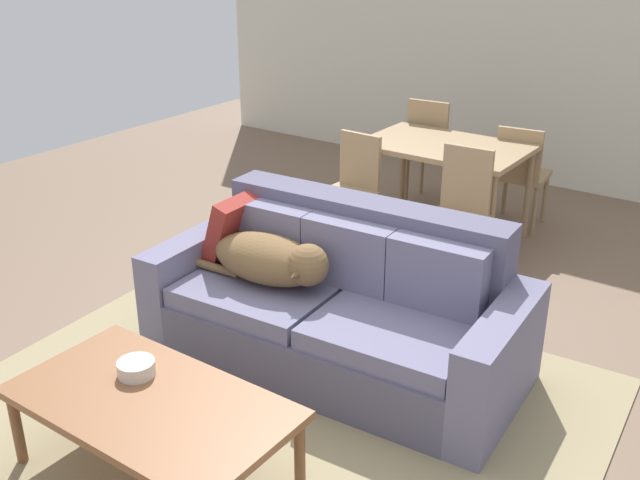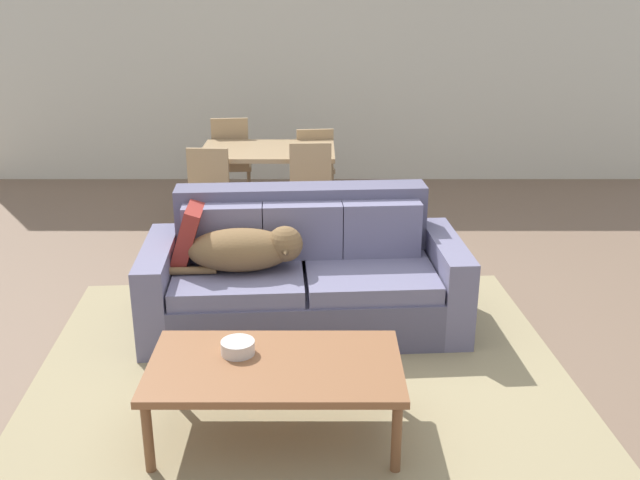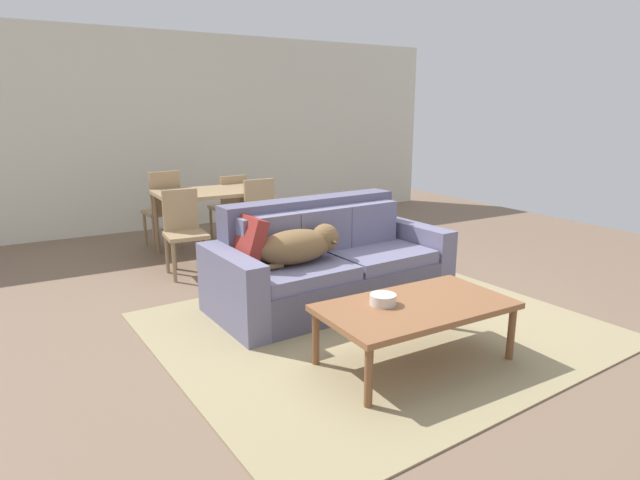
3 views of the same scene
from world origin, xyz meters
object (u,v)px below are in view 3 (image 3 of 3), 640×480
at_px(couch, 328,264).
at_px(dining_chair_near_left, 184,228).
at_px(dining_table, 211,197).
at_px(dining_chair_far_left, 164,206).
at_px(dining_chair_far_right, 230,204).
at_px(bowl_on_coffee_table, 383,299).
at_px(throw_pillow_by_left_arm, 246,242).
at_px(dining_chair_near_right, 264,218).
at_px(coffee_table, 416,310).
at_px(dog_on_left_cushion, 300,245).

height_order(couch, dining_chair_near_left, couch).
height_order(dining_table, dining_chair_near_left, dining_chair_near_left).
height_order(dining_chair_far_left, dining_chair_far_right, dining_chair_far_left).
xyz_separation_m(bowl_on_coffee_table, dining_table, (-0.06, 3.21, 0.22)).
relative_size(throw_pillow_by_left_arm, dining_chair_near_left, 0.49).
distance_m(dining_chair_near_left, dining_chair_near_right, 0.90).
bearing_deg(dining_table, bowl_on_coffee_table, -88.94).
bearing_deg(coffee_table, dining_chair_near_left, 105.25).
bearing_deg(dining_chair_far_right, coffee_table, 81.22).
xyz_separation_m(coffee_table, dining_chair_far_right, (0.17, 3.84, 0.10)).
bearing_deg(throw_pillow_by_left_arm, dog_on_left_cushion, -19.69).
bearing_deg(bowl_on_coffee_table, dining_chair_far_right, 84.48).
height_order(dog_on_left_cushion, dining_chair_far_right, dining_chair_far_right).
xyz_separation_m(dining_chair_near_right, dining_chair_far_left, (-0.82, 1.13, 0.02)).
relative_size(dining_table, dining_chair_far_right, 1.43).
xyz_separation_m(bowl_on_coffee_table, dining_chair_near_right, (0.34, 2.65, 0.04)).
relative_size(dining_table, dining_chair_near_right, 1.34).
distance_m(bowl_on_coffee_table, dining_chair_near_right, 2.67).
xyz_separation_m(dining_chair_near_left, dining_chair_near_right, (0.90, -0.00, 0.02)).
relative_size(dining_chair_near_left, dining_chair_far_left, 0.91).
xyz_separation_m(dining_chair_near_left, dining_chair_far_left, (0.08, 1.13, 0.04)).
distance_m(coffee_table, dining_chair_near_left, 2.85).
xyz_separation_m(dog_on_left_cushion, dining_chair_near_left, (-0.51, 1.58, -0.11)).
distance_m(coffee_table, bowl_on_coffee_table, 0.23).
height_order(coffee_table, dining_chair_far_left, dining_chair_far_left).
distance_m(coffee_table, dining_chair_far_right, 3.84).
bearing_deg(dining_chair_near_left, dining_chair_far_left, 89.03).
bearing_deg(throw_pillow_by_left_arm, dining_chair_far_left, 90.39).
relative_size(coffee_table, dining_chair_near_left, 1.47).
bearing_deg(couch, dog_on_left_cushion, -161.61).
height_order(dog_on_left_cushion, bowl_on_coffee_table, dog_on_left_cushion).
xyz_separation_m(throw_pillow_by_left_arm, dining_chair_near_right, (0.80, 1.43, -0.14)).
bearing_deg(coffee_table, dining_chair_far_right, 87.53).
distance_m(dog_on_left_cushion, bowl_on_coffee_table, 1.08).
distance_m(dog_on_left_cushion, dining_chair_far_left, 2.75).
xyz_separation_m(coffee_table, bowl_on_coffee_table, (-0.20, 0.10, 0.08)).
distance_m(bowl_on_coffee_table, dining_table, 3.22).
bearing_deg(dog_on_left_cushion, throw_pillow_by_left_arm, 156.53).
distance_m(dog_on_left_cushion, dining_chair_near_right, 1.63).
xyz_separation_m(couch, dining_chair_near_left, (-0.86, 1.43, 0.14)).
relative_size(bowl_on_coffee_table, dining_table, 0.14).
relative_size(dining_chair_near_right, dining_chair_far_left, 0.96).
bearing_deg(coffee_table, dining_chair_far_left, 99.79).
distance_m(dining_chair_near_left, dining_chair_far_right, 1.42).
bearing_deg(bowl_on_coffee_table, coffee_table, -27.02).
bearing_deg(couch, dining_table, 96.73).
relative_size(bowl_on_coffee_table, dining_chair_far_left, 0.18).
distance_m(coffee_table, dining_chair_near_right, 2.75).
relative_size(couch, dining_table, 1.77).
distance_m(dining_table, dining_chair_far_left, 0.72).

